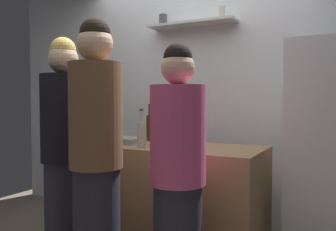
% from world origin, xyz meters
% --- Properties ---
extents(back_wall_assembly, '(4.80, 0.32, 2.60)m').
position_xyz_m(back_wall_assembly, '(-0.00, 1.25, 1.30)').
color(back_wall_assembly, white).
rests_on(back_wall_assembly, ground).
extents(refrigerator, '(0.64, 0.63, 1.73)m').
position_xyz_m(refrigerator, '(1.27, 0.85, 0.87)').
color(refrigerator, white).
rests_on(refrigerator, ground).
extents(counter, '(1.58, 0.71, 0.90)m').
position_xyz_m(counter, '(0.04, 0.49, 0.45)').
color(counter, '#9E7A51').
rests_on(counter, ground).
extents(baking_pan, '(0.34, 0.24, 0.05)m').
position_xyz_m(baking_pan, '(-0.39, 0.45, 0.92)').
color(baking_pan, gray).
rests_on(baking_pan, counter).
extents(utensil_holder, '(0.10, 0.10, 0.20)m').
position_xyz_m(utensil_holder, '(0.15, 0.69, 0.96)').
color(utensil_holder, '#B2B2B7').
rests_on(utensil_holder, counter).
extents(wine_bottle_pale_glass, '(0.07, 0.07, 0.31)m').
position_xyz_m(wine_bottle_pale_glass, '(-0.08, 0.27, 1.01)').
color(wine_bottle_pale_glass, '#B2BFB2').
rests_on(wine_bottle_pale_glass, counter).
extents(wine_bottle_amber_glass, '(0.07, 0.07, 0.34)m').
position_xyz_m(wine_bottle_amber_glass, '(-0.26, 0.69, 1.03)').
color(wine_bottle_amber_glass, '#472814').
rests_on(wine_bottle_amber_glass, counter).
extents(wine_bottle_green_glass, '(0.07, 0.07, 0.33)m').
position_xyz_m(wine_bottle_green_glass, '(-0.64, 0.39, 1.03)').
color(wine_bottle_green_glass, '#19471E').
rests_on(wine_bottle_green_glass, counter).
extents(water_bottle_plastic, '(0.09, 0.09, 0.22)m').
position_xyz_m(water_bottle_plastic, '(0.03, 0.34, 0.99)').
color(water_bottle_plastic, silver).
rests_on(water_bottle_plastic, counter).
extents(person_pink_top, '(0.34, 0.34, 1.62)m').
position_xyz_m(person_pink_top, '(0.47, -0.20, 0.80)').
color(person_pink_top, '#262633').
rests_on(person_pink_top, ground).
extents(person_blonde, '(0.34, 0.34, 1.74)m').
position_xyz_m(person_blonde, '(-0.49, -0.16, 0.87)').
color(person_blonde, '#262633').
rests_on(person_blonde, ground).
extents(person_brown_jacket, '(0.34, 0.34, 1.79)m').
position_xyz_m(person_brown_jacket, '(-0.04, -0.35, 0.90)').
color(person_brown_jacket, '#262633').
rests_on(person_brown_jacket, ground).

